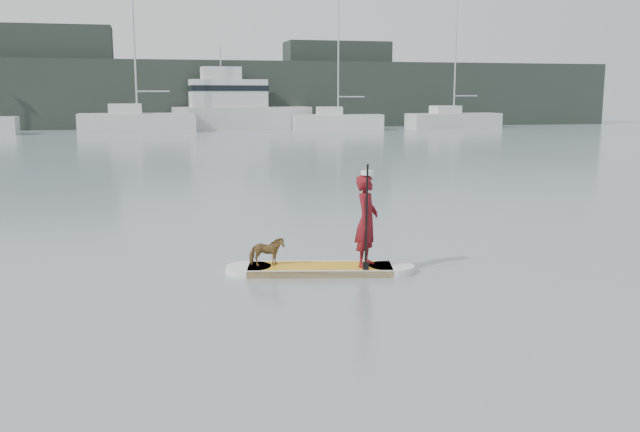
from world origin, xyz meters
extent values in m
plane|color=slate|center=(0.00, 0.00, 0.00)|extent=(140.00, 140.00, 0.00)
cube|color=orange|center=(2.58, -2.74, 0.06)|extent=(2.61, 1.33, 0.12)
cylinder|color=silver|center=(1.36, -2.47, 0.06)|extent=(0.80, 0.80, 0.12)
cylinder|color=silver|center=(3.80, -3.02, 0.06)|extent=(0.80, 0.80, 0.12)
cube|color=silver|center=(2.66, -2.38, 0.06)|extent=(2.45, 0.61, 0.12)
cube|color=silver|center=(2.50, -3.10, 0.06)|extent=(2.45, 0.61, 0.12)
imported|color=maroon|center=(3.36, -2.92, 0.92)|extent=(0.63, 0.69, 1.59)
cylinder|color=silver|center=(3.36, -2.92, 1.75)|extent=(0.22, 0.22, 0.07)
imported|color=brown|center=(1.67, -2.54, 0.37)|extent=(0.61, 0.29, 0.50)
cylinder|color=black|center=(3.27, -3.22, 1.00)|extent=(0.10, 0.30, 1.89)
cube|color=black|center=(3.27, -3.22, 0.10)|extent=(0.10, 0.04, 0.32)
cube|color=silver|center=(-0.96, 44.72, 0.76)|extent=(9.12, 2.90, 1.51)
cube|color=silver|center=(-1.87, 44.72, 1.89)|extent=(2.56, 1.99, 0.76)
cylinder|color=#B7B7BC|center=(-0.96, 44.72, 7.36)|extent=(0.15, 0.15, 11.69)
cylinder|color=#B7B7BC|center=(0.34, 44.70, 3.25)|extent=(2.60, 0.13, 0.11)
cube|color=silver|center=(15.57, 44.43, 0.65)|extent=(7.74, 3.41, 1.31)
cube|color=silver|center=(14.83, 44.53, 1.64)|extent=(2.30, 1.97, 0.65)
cylinder|color=#B7B7BC|center=(15.57, 44.43, 6.08)|extent=(0.13, 0.13, 9.54)
cylinder|color=#B7B7BC|center=(16.68, 44.28, 2.81)|extent=(2.24, 0.39, 0.09)
cube|color=silver|center=(26.32, 44.81, 0.67)|extent=(8.59, 3.12, 1.34)
cube|color=silver|center=(25.48, 44.75, 1.67)|extent=(2.48, 1.92, 0.67)
cylinder|color=#B7B7BC|center=(26.32, 44.81, 6.89)|extent=(0.13, 0.13, 11.10)
cylinder|color=#B7B7BC|center=(27.46, 44.90, 2.87)|extent=(2.30, 0.27, 0.10)
cube|color=silver|center=(7.84, 48.06, 0.96)|extent=(11.90, 4.23, 1.92)
cube|color=silver|center=(6.67, 48.00, 3.09)|extent=(6.59, 3.23, 2.34)
cube|color=silver|center=(6.09, 47.97, 4.80)|extent=(3.38, 2.16, 1.07)
cube|color=black|center=(6.67, 48.00, 3.52)|extent=(6.71, 3.31, 0.48)
cylinder|color=#B7B7BC|center=(6.09, 47.97, 6.18)|extent=(0.11, 0.11, 1.71)
cube|color=black|center=(0.00, 53.00, 3.00)|extent=(90.00, 6.00, 6.00)
cube|color=black|center=(-10.00, 54.00, 4.50)|extent=(14.00, 4.00, 9.00)
cube|color=black|center=(18.00, 54.00, 4.00)|extent=(10.00, 4.00, 8.00)
camera|label=1|loc=(-0.27, -14.49, 3.09)|focal=40.00mm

